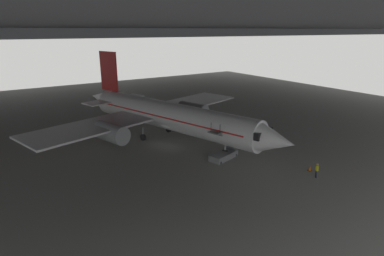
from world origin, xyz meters
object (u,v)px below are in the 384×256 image
(boarding_stairs, at_px, (223,153))
(crew_worker_by_stairs, at_px, (227,142))
(crew_worker_near_nose, at_px, (317,170))
(traffic_cone_orange, at_px, (310,168))
(baggage_tug, at_px, (101,126))
(airplane_main, at_px, (166,115))

(boarding_stairs, xyz_separation_m, crew_worker_by_stairs, (2.29, 2.14, 0.18))
(crew_worker_near_nose, height_order, traffic_cone_orange, crew_worker_near_nose)
(crew_worker_by_stairs, xyz_separation_m, baggage_tug, (-10.38, 16.54, -0.38))
(baggage_tug, bearing_deg, airplane_main, -56.77)
(traffic_cone_orange, height_order, baggage_tug, baggage_tug)
(airplane_main, distance_m, crew_worker_by_stairs, 9.02)
(airplane_main, xyz_separation_m, traffic_cone_orange, (7.66, -17.20, -3.09))
(airplane_main, bearing_deg, traffic_cone_orange, -65.98)
(traffic_cone_orange, bearing_deg, crew_worker_by_stairs, 108.36)
(traffic_cone_orange, bearing_deg, airplane_main, 114.02)
(airplane_main, distance_m, baggage_tug, 11.23)
(boarding_stairs, height_order, baggage_tug, boarding_stairs)
(crew_worker_by_stairs, height_order, baggage_tug, crew_worker_by_stairs)
(airplane_main, height_order, traffic_cone_orange, airplane_main)
(airplane_main, relative_size, crew_worker_near_nose, 22.23)
(crew_worker_near_nose, height_order, baggage_tug, crew_worker_near_nose)
(boarding_stairs, bearing_deg, traffic_cone_orange, -54.00)
(airplane_main, bearing_deg, boarding_stairs, -77.43)
(boarding_stairs, xyz_separation_m, baggage_tug, (-8.09, 18.68, -0.20))
(crew_worker_by_stairs, bearing_deg, airplane_main, 120.72)
(baggage_tug, bearing_deg, traffic_cone_orange, -62.61)
(boarding_stairs, distance_m, traffic_cone_orange, 9.41)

